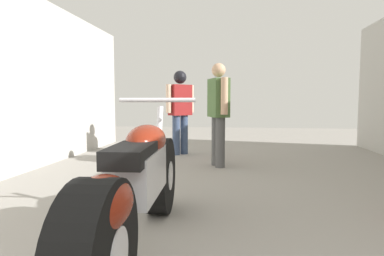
{
  "coord_description": "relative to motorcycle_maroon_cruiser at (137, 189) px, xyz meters",
  "views": [
    {
      "loc": [
        0.07,
        0.04,
        1.04
      ],
      "look_at": [
        -0.41,
        3.75,
        0.73
      ],
      "focal_mm": 30.42,
      "sensor_mm": 36.0,
      "label": 1
    }
  ],
  "objects": [
    {
      "name": "ground_plane",
      "position": [
        0.57,
        1.7,
        -0.45
      ],
      "size": [
        18.28,
        18.28,
        0.0
      ],
      "primitive_type": "plane",
      "color": "gray"
    },
    {
      "name": "motorcycle_maroon_cruiser",
      "position": [
        0.0,
        0.0,
        0.0
      ],
      "size": [
        0.68,
        2.29,
        1.07
      ],
      "color": "black",
      "rests_on": "ground_plane"
    },
    {
      "name": "mechanic_in_blue",
      "position": [
        0.4,
        3.07,
        0.47
      ],
      "size": [
        0.38,
        0.64,
        1.63
      ],
      "color": "#4C4C4C",
      "rests_on": "ground_plane"
    },
    {
      "name": "mechanic_with_helmet",
      "position": [
        -0.39,
        4.15,
        0.52
      ],
      "size": [
        0.52,
        0.52,
        1.62
      ],
      "color": "#384766",
      "rests_on": "ground_plane"
    }
  ]
}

